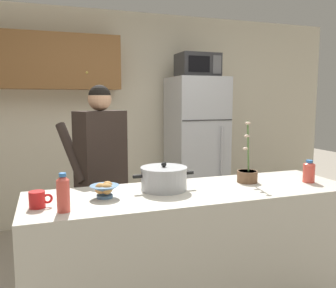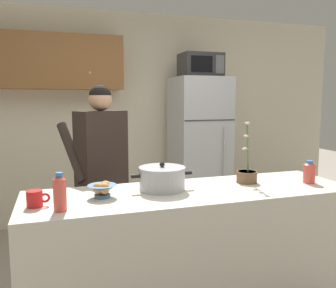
{
  "view_description": "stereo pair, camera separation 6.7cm",
  "coord_description": "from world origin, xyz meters",
  "px_view_note": "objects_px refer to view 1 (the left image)",
  "views": [
    {
      "loc": [
        -0.94,
        -2.15,
        1.54
      ],
      "look_at": [
        0.0,
        0.55,
        1.17
      ],
      "focal_mm": 37.79,
      "sensor_mm": 36.0,
      "label": 1
    },
    {
      "loc": [
        -0.88,
        -2.17,
        1.54
      ],
      "look_at": [
        0.0,
        0.55,
        1.17
      ],
      "focal_mm": 37.79,
      "sensor_mm": 36.0,
      "label": 2
    }
  ],
  "objects_px": {
    "potted_orchid": "(247,174)",
    "person_near_pot": "(100,159)",
    "refrigerator": "(196,150)",
    "bottle_near_edge": "(63,193)",
    "bottle_mid_counter": "(309,171)",
    "microwave": "(198,65)",
    "coffee_mug": "(38,199)",
    "cooking_pot": "(164,178)",
    "bread_bowl": "(105,190)"
  },
  "relations": [
    {
      "from": "bottle_mid_counter",
      "to": "bottle_near_edge",
      "type": "bearing_deg",
      "value": -175.98
    },
    {
      "from": "person_near_pot",
      "to": "bread_bowl",
      "type": "relative_size",
      "value": 9.0
    },
    {
      "from": "cooking_pot",
      "to": "bread_bowl",
      "type": "height_order",
      "value": "cooking_pot"
    },
    {
      "from": "bottle_mid_counter",
      "to": "potted_orchid",
      "type": "xyz_separation_m",
      "value": [
        -0.43,
        0.15,
        -0.02
      ]
    },
    {
      "from": "coffee_mug",
      "to": "bread_bowl",
      "type": "relative_size",
      "value": 0.71
    },
    {
      "from": "cooking_pot",
      "to": "potted_orchid",
      "type": "relative_size",
      "value": 0.94
    },
    {
      "from": "bread_bowl",
      "to": "potted_orchid",
      "type": "distance_m",
      "value": 1.07
    },
    {
      "from": "microwave",
      "to": "potted_orchid",
      "type": "bearing_deg",
      "value": -101.76
    },
    {
      "from": "bread_bowl",
      "to": "potted_orchid",
      "type": "relative_size",
      "value": 0.4
    },
    {
      "from": "bread_bowl",
      "to": "bottle_near_edge",
      "type": "xyz_separation_m",
      "value": [
        -0.26,
        -0.2,
        0.05
      ]
    },
    {
      "from": "person_near_pot",
      "to": "refrigerator",
      "type": "bearing_deg",
      "value": 37.82
    },
    {
      "from": "microwave",
      "to": "person_near_pot",
      "type": "distance_m",
      "value": 1.91
    },
    {
      "from": "refrigerator",
      "to": "potted_orchid",
      "type": "xyz_separation_m",
      "value": [
        -0.36,
        -1.77,
        0.08
      ]
    },
    {
      "from": "cooking_pot",
      "to": "bread_bowl",
      "type": "relative_size",
      "value": 2.34
    },
    {
      "from": "cooking_pot",
      "to": "coffee_mug",
      "type": "xyz_separation_m",
      "value": [
        -0.81,
        -0.14,
        -0.03
      ]
    },
    {
      "from": "refrigerator",
      "to": "bread_bowl",
      "type": "height_order",
      "value": "refrigerator"
    },
    {
      "from": "microwave",
      "to": "cooking_pot",
      "type": "relative_size",
      "value": 1.12
    },
    {
      "from": "coffee_mug",
      "to": "potted_orchid",
      "type": "height_order",
      "value": "potted_orchid"
    },
    {
      "from": "bottle_near_edge",
      "to": "refrigerator",
      "type": "bearing_deg",
      "value": 50.36
    },
    {
      "from": "cooking_pot",
      "to": "bottle_near_edge",
      "type": "relative_size",
      "value": 1.98
    },
    {
      "from": "potted_orchid",
      "to": "microwave",
      "type": "bearing_deg",
      "value": 78.24
    },
    {
      "from": "person_near_pot",
      "to": "bottle_near_edge",
      "type": "distance_m",
      "value": 1.06
    },
    {
      "from": "person_near_pot",
      "to": "bottle_mid_counter",
      "type": "relative_size",
      "value": 9.93
    },
    {
      "from": "refrigerator",
      "to": "cooking_pot",
      "type": "relative_size",
      "value": 4.18
    },
    {
      "from": "bottle_mid_counter",
      "to": "microwave",
      "type": "bearing_deg",
      "value": 92.12
    },
    {
      "from": "coffee_mug",
      "to": "potted_orchid",
      "type": "xyz_separation_m",
      "value": [
        1.46,
        0.15,
        0.01
      ]
    },
    {
      "from": "microwave",
      "to": "potted_orchid",
      "type": "distance_m",
      "value": 2.02
    },
    {
      "from": "refrigerator",
      "to": "person_near_pot",
      "type": "relative_size",
      "value": 1.09
    },
    {
      "from": "refrigerator",
      "to": "coffee_mug",
      "type": "bearing_deg",
      "value": -133.65
    },
    {
      "from": "microwave",
      "to": "bottle_near_edge",
      "type": "bearing_deg",
      "value": -129.95
    },
    {
      "from": "microwave",
      "to": "bread_bowl",
      "type": "distance_m",
      "value": 2.51
    },
    {
      "from": "refrigerator",
      "to": "potted_orchid",
      "type": "height_order",
      "value": "refrigerator"
    },
    {
      "from": "microwave",
      "to": "bottle_near_edge",
      "type": "relative_size",
      "value": 2.21
    },
    {
      "from": "coffee_mug",
      "to": "bread_bowl",
      "type": "bearing_deg",
      "value": 10.61
    },
    {
      "from": "refrigerator",
      "to": "potted_orchid",
      "type": "bearing_deg",
      "value": -101.62
    },
    {
      "from": "person_near_pot",
      "to": "coffee_mug",
      "type": "relative_size",
      "value": 12.6
    },
    {
      "from": "microwave",
      "to": "cooking_pot",
      "type": "height_order",
      "value": "microwave"
    },
    {
      "from": "microwave",
      "to": "bottle_mid_counter",
      "type": "relative_size",
      "value": 2.89
    },
    {
      "from": "potted_orchid",
      "to": "bottle_near_edge",
      "type": "bearing_deg",
      "value": -168.38
    },
    {
      "from": "microwave",
      "to": "bread_bowl",
      "type": "bearing_deg",
      "value": -128.24
    },
    {
      "from": "refrigerator",
      "to": "cooking_pot",
      "type": "xyz_separation_m",
      "value": [
        -1.02,
        -1.77,
        0.1
      ]
    },
    {
      "from": "potted_orchid",
      "to": "person_near_pot",
      "type": "bearing_deg",
      "value": 143.2
    },
    {
      "from": "coffee_mug",
      "to": "bottle_mid_counter",
      "type": "distance_m",
      "value": 1.89
    },
    {
      "from": "person_near_pot",
      "to": "cooking_pot",
      "type": "height_order",
      "value": "person_near_pot"
    },
    {
      "from": "potted_orchid",
      "to": "bottle_mid_counter",
      "type": "bearing_deg",
      "value": -18.98
    },
    {
      "from": "person_near_pot",
      "to": "bottle_near_edge",
      "type": "bearing_deg",
      "value": -109.39
    },
    {
      "from": "cooking_pot",
      "to": "coffee_mug",
      "type": "height_order",
      "value": "cooking_pot"
    },
    {
      "from": "bottle_near_edge",
      "to": "bottle_mid_counter",
      "type": "height_order",
      "value": "bottle_near_edge"
    },
    {
      "from": "refrigerator",
      "to": "bottle_mid_counter",
      "type": "xyz_separation_m",
      "value": [
        0.07,
        -1.91,
        0.1
      ]
    },
    {
      "from": "person_near_pot",
      "to": "bottle_near_edge",
      "type": "height_order",
      "value": "person_near_pot"
    }
  ]
}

